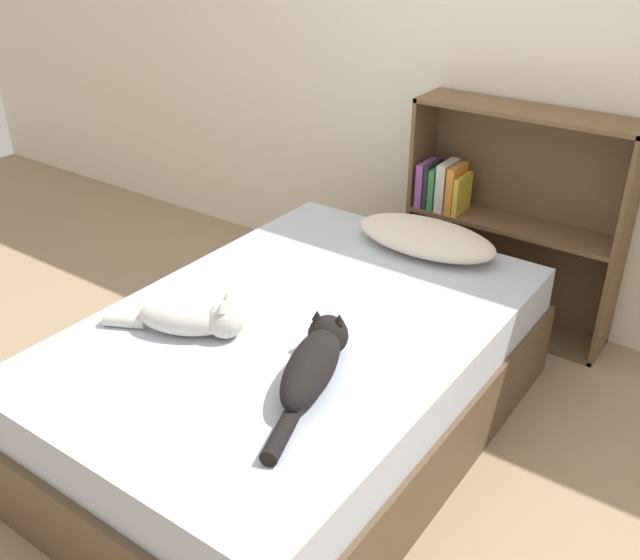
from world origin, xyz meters
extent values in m
plane|color=#997F60|center=(0.00, 0.00, 0.00)|extent=(8.00, 8.00, 0.00)
cube|color=silver|center=(0.00, 1.41, 1.25)|extent=(8.00, 0.06, 2.50)
cube|color=brown|center=(0.00, 0.00, 0.17)|extent=(1.31, 1.95, 0.33)
cube|color=#B2BCCC|center=(0.00, 0.00, 0.43)|extent=(1.27, 1.89, 0.19)
ellipsoid|color=beige|center=(0.11, 0.78, 0.58)|extent=(0.64, 0.32, 0.13)
ellipsoid|color=beige|center=(-0.27, -0.30, 0.58)|extent=(0.37, 0.29, 0.12)
sphere|color=beige|center=(-0.14, -0.23, 0.59)|extent=(0.14, 0.14, 0.14)
cone|color=beige|center=(-0.15, -0.20, 0.66)|extent=(0.04, 0.04, 0.03)
cone|color=beige|center=(-0.12, -0.27, 0.66)|extent=(0.04, 0.04, 0.03)
cylinder|color=beige|center=(-0.47, -0.40, 0.55)|extent=(0.16, 0.12, 0.05)
ellipsoid|color=black|center=(0.27, -0.28, 0.59)|extent=(0.28, 0.46, 0.14)
sphere|color=black|center=(0.22, -0.11, 0.59)|extent=(0.14, 0.14, 0.14)
cone|color=black|center=(0.18, -0.12, 0.66)|extent=(0.04, 0.04, 0.03)
cone|color=black|center=(0.25, -0.10, 0.66)|extent=(0.04, 0.04, 0.03)
cylinder|color=black|center=(0.37, -0.56, 0.55)|extent=(0.11, 0.20, 0.05)
cube|color=brown|center=(-0.16, 1.24, 0.54)|extent=(0.02, 0.26, 1.08)
cube|color=brown|center=(0.81, 1.24, 0.54)|extent=(0.02, 0.26, 1.08)
cube|color=brown|center=(0.33, 1.24, 0.01)|extent=(1.00, 0.26, 0.02)
cube|color=brown|center=(0.33, 1.24, 1.07)|extent=(1.00, 0.26, 0.02)
cube|color=brown|center=(0.33, 1.24, 0.54)|extent=(0.96, 0.26, 0.02)
cube|color=brown|center=(0.33, 1.36, 0.54)|extent=(1.00, 0.02, 1.08)
cube|color=#8C4C99|center=(-0.12, 1.20, 0.66)|extent=(0.04, 0.16, 0.22)
cube|color=#232328|center=(-0.08, 1.20, 0.66)|extent=(0.02, 0.16, 0.22)
cube|color=#337F47|center=(-0.05, 1.20, 0.65)|extent=(0.03, 0.16, 0.20)
cube|color=beige|center=(-0.01, 1.20, 0.67)|extent=(0.04, 0.16, 0.24)
cube|color=orange|center=(0.04, 1.20, 0.66)|extent=(0.03, 0.16, 0.23)
cube|color=gold|center=(0.08, 1.20, 0.64)|extent=(0.02, 0.16, 0.18)
camera|label=1|loc=(1.36, -1.76, 1.90)|focal=40.00mm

